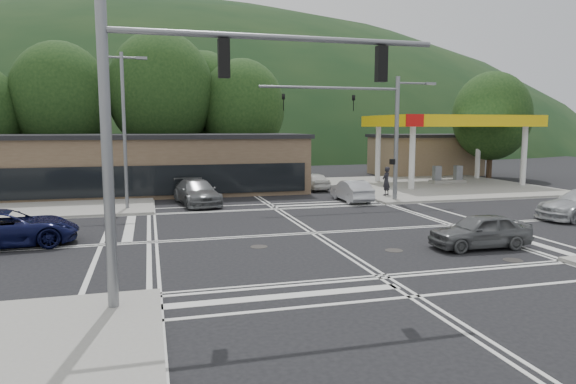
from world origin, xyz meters
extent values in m
plane|color=black|center=(0.00, 0.00, 0.00)|extent=(120.00, 120.00, 0.00)
cube|color=gray|center=(15.00, 15.00, 0.07)|extent=(16.00, 16.00, 0.15)
cube|color=gray|center=(-15.00, 15.00, 0.07)|extent=(16.00, 16.00, 0.15)
cylinder|color=silver|center=(12.00, 13.00, 2.50)|extent=(0.44, 0.44, 5.00)
cylinder|color=silver|center=(12.00, 19.00, 2.50)|extent=(0.44, 0.44, 5.00)
cylinder|color=silver|center=(22.00, 13.00, 2.50)|extent=(0.44, 0.44, 5.00)
cylinder|color=silver|center=(22.00, 19.00, 2.50)|extent=(0.44, 0.44, 5.00)
cube|color=silver|center=(17.00, 16.00, 5.30)|extent=(12.00, 8.00, 0.60)
cube|color=yellow|center=(17.00, 12.00, 5.30)|extent=(12.20, 0.25, 0.90)
cube|color=yellow|center=(17.00, 20.00, 5.30)|extent=(12.20, 0.25, 0.90)
cube|color=yellow|center=(11.00, 16.00, 5.30)|extent=(0.25, 8.20, 0.90)
cube|color=yellow|center=(23.00, 16.00, 5.30)|extent=(0.25, 8.20, 0.90)
cube|color=red|center=(11.50, 11.85, 5.30)|extent=(1.40, 0.12, 0.90)
cube|color=gray|center=(17.00, 16.00, 0.25)|extent=(3.00, 1.00, 0.30)
cube|color=slate|center=(16.00, 16.00, 0.95)|extent=(0.60, 0.50, 1.30)
cube|color=slate|center=(18.00, 16.00, 0.95)|extent=(0.60, 0.50, 1.30)
cube|color=#846B4F|center=(20.00, 25.00, 1.90)|extent=(10.00, 6.00, 3.80)
cube|color=brown|center=(-8.00, 17.00, 2.00)|extent=(24.00, 8.00, 4.00)
ellipsoid|color=black|center=(0.00, 90.00, 0.00)|extent=(252.00, 126.00, 140.00)
cylinder|color=#382619|center=(-14.00, 24.00, 2.42)|extent=(0.50, 0.50, 4.84)
ellipsoid|color=black|center=(-14.00, 24.00, 7.15)|extent=(8.00, 8.00, 9.20)
cylinder|color=#382619|center=(-6.00, 24.00, 2.64)|extent=(0.50, 0.50, 5.28)
ellipsoid|color=black|center=(-6.00, 24.00, 7.80)|extent=(9.00, 9.00, 10.35)
cylinder|color=#382619|center=(1.00, 24.00, 2.20)|extent=(0.50, 0.50, 4.40)
ellipsoid|color=black|center=(1.00, 24.00, 6.50)|extent=(7.60, 7.60, 8.74)
cylinder|color=#382619|center=(-2.00, 28.00, 2.42)|extent=(0.50, 0.50, 4.84)
ellipsoid|color=black|center=(-2.00, 28.00, 7.15)|extent=(8.40, 8.40, 9.66)
cylinder|color=#382619|center=(24.00, 20.00, 1.98)|extent=(0.50, 0.50, 3.96)
ellipsoid|color=black|center=(24.00, 20.00, 5.85)|extent=(7.20, 7.20, 8.28)
cylinder|color=slate|center=(-8.50, 9.00, 4.50)|extent=(0.20, 0.20, 9.00)
cylinder|color=slate|center=(-8.50, 9.00, 8.70)|extent=(2.20, 0.12, 0.12)
cube|color=slate|center=(-7.40, 9.00, 8.70)|extent=(0.60, 0.25, 0.15)
cylinder|color=slate|center=(8.20, 8.20, 4.00)|extent=(0.28, 0.28, 8.00)
cylinder|color=slate|center=(3.70, 8.20, 7.20)|extent=(9.00, 0.16, 0.16)
imported|color=black|center=(5.20, 8.20, 6.30)|extent=(0.16, 0.20, 1.00)
imported|color=black|center=(0.70, 8.20, 6.30)|extent=(0.16, 0.20, 1.00)
cylinder|color=slate|center=(9.40, 8.20, 7.60)|extent=(2.40, 0.12, 0.12)
cube|color=slate|center=(10.50, 8.20, 7.60)|extent=(0.70, 0.30, 0.15)
cube|color=black|center=(7.95, 8.20, 2.60)|extent=(0.25, 0.30, 0.35)
cylinder|color=slate|center=(-8.20, -8.20, 4.00)|extent=(0.28, 0.28, 8.00)
cylinder|color=slate|center=(-3.70, -8.20, 7.20)|extent=(9.00, 0.16, 0.16)
cube|color=black|center=(-5.20, -8.20, 6.60)|extent=(0.30, 0.25, 1.00)
cube|color=black|center=(-0.70, -8.20, 6.60)|extent=(0.30, 0.25, 1.00)
imported|color=#0D103A|center=(-12.84, 0.69, 0.76)|extent=(5.79, 3.33, 1.52)
imported|color=#56595B|center=(5.51, -4.50, 0.70)|extent=(4.12, 1.74, 1.39)
imported|color=silver|center=(5.50, 9.00, 0.70)|extent=(1.50, 4.25, 1.40)
imported|color=silver|center=(5.00, 15.52, 0.68)|extent=(1.76, 4.03, 1.35)
imported|color=slate|center=(-4.37, 10.21, 0.78)|extent=(2.96, 5.62, 1.55)
imported|color=black|center=(8.51, 10.14, 1.13)|extent=(0.86, 0.80, 1.97)
camera|label=1|loc=(-7.17, -21.92, 4.82)|focal=32.00mm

